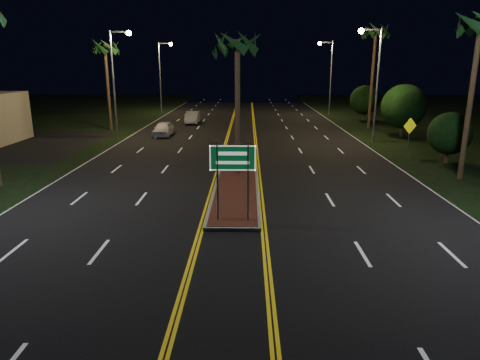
{
  "coord_description": "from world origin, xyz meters",
  "views": [
    {
      "loc": [
        0.59,
        -13.41,
        6.2
      ],
      "look_at": [
        0.29,
        2.48,
        1.9
      ],
      "focal_mm": 32.0,
      "sensor_mm": 36.0,
      "label": 1
    }
  ],
  "objects_px": {
    "shrub_near": "(450,133)",
    "car_near": "(163,128)",
    "highway_sign": "(233,165)",
    "shrub_mid": "(404,106)",
    "streetlight_left_far": "(163,69)",
    "streetlight_left_mid": "(117,71)",
    "streetlight_right_far": "(328,69)",
    "median_island": "(236,192)",
    "palm_median": "(237,44)",
    "shrub_far": "(364,100)",
    "streetlight_right_mid": "(374,72)",
    "palm_right_far": "(376,33)",
    "palm_left_far": "(105,48)",
    "car_far": "(192,116)",
    "warning_sign": "(409,131)"
  },
  "relations": [
    {
      "from": "palm_left_far",
      "to": "shrub_mid",
      "type": "xyz_separation_m",
      "value": [
        26.8,
        -4.0,
        -5.02
      ]
    },
    {
      "from": "streetlight_right_mid",
      "to": "palm_right_far",
      "type": "distance_m",
      "value": 9.0
    },
    {
      "from": "shrub_mid",
      "to": "palm_right_far",
      "type": "bearing_deg",
      "value": 101.31
    },
    {
      "from": "median_island",
      "to": "palm_median",
      "type": "distance_m",
      "value": 8.0
    },
    {
      "from": "palm_median",
      "to": "car_near",
      "type": "bearing_deg",
      "value": 116.35
    },
    {
      "from": "streetlight_left_far",
      "to": "shrub_far",
      "type": "height_order",
      "value": "streetlight_left_far"
    },
    {
      "from": "streetlight_left_mid",
      "to": "streetlight_left_far",
      "type": "relative_size",
      "value": 1.0
    },
    {
      "from": "streetlight_left_mid",
      "to": "car_far",
      "type": "xyz_separation_m",
      "value": [
        5.11,
        9.36,
        -4.92
      ]
    },
    {
      "from": "palm_median",
      "to": "shrub_far",
      "type": "distance_m",
      "value": 29.41
    },
    {
      "from": "streetlight_left_mid",
      "to": "palm_left_far",
      "type": "bearing_deg",
      "value": 118.67
    },
    {
      "from": "car_near",
      "to": "shrub_mid",
      "type": "bearing_deg",
      "value": -0.91
    },
    {
      "from": "streetlight_left_far",
      "to": "shrub_near",
      "type": "bearing_deg",
      "value": -51.21
    },
    {
      "from": "shrub_mid",
      "to": "shrub_far",
      "type": "bearing_deg",
      "value": 90.95
    },
    {
      "from": "streetlight_left_mid",
      "to": "car_near",
      "type": "height_order",
      "value": "streetlight_left_mid"
    },
    {
      "from": "palm_median",
      "to": "warning_sign",
      "type": "bearing_deg",
      "value": 26.43
    },
    {
      "from": "median_island",
      "to": "shrub_mid",
      "type": "relative_size",
      "value": 2.22
    },
    {
      "from": "palm_median",
      "to": "palm_right_far",
      "type": "bearing_deg",
      "value": 56.72
    },
    {
      "from": "palm_median",
      "to": "shrub_mid",
      "type": "relative_size",
      "value": 1.8
    },
    {
      "from": "palm_right_far",
      "to": "palm_median",
      "type": "bearing_deg",
      "value": -123.28
    },
    {
      "from": "palm_right_far",
      "to": "warning_sign",
      "type": "distance_m",
      "value": 15.53
    },
    {
      "from": "car_near",
      "to": "streetlight_left_mid",
      "type": "bearing_deg",
      "value": -168.18
    },
    {
      "from": "shrub_near",
      "to": "highway_sign",
      "type": "bearing_deg",
      "value": -140.31
    },
    {
      "from": "highway_sign",
      "to": "palm_median",
      "type": "relative_size",
      "value": 0.39
    },
    {
      "from": "shrub_far",
      "to": "car_near",
      "type": "height_order",
      "value": "shrub_far"
    },
    {
      "from": "streetlight_left_mid",
      "to": "shrub_near",
      "type": "height_order",
      "value": "streetlight_left_mid"
    },
    {
      "from": "palm_median",
      "to": "car_near",
      "type": "relative_size",
      "value": 1.88
    },
    {
      "from": "streetlight_left_far",
      "to": "palm_left_far",
      "type": "xyz_separation_m",
      "value": [
        -2.19,
        -16.0,
        2.09
      ]
    },
    {
      "from": "shrub_near",
      "to": "shrub_mid",
      "type": "relative_size",
      "value": 0.71
    },
    {
      "from": "palm_median",
      "to": "shrub_near",
      "type": "relative_size",
      "value": 2.52
    },
    {
      "from": "streetlight_right_far",
      "to": "palm_right_far",
      "type": "distance_m",
      "value": 12.69
    },
    {
      "from": "palm_median",
      "to": "shrub_mid",
      "type": "bearing_deg",
      "value": 43.96
    },
    {
      "from": "streetlight_left_far",
      "to": "shrub_near",
      "type": "xyz_separation_m",
      "value": [
        24.11,
        -30.0,
        -3.71
      ]
    },
    {
      "from": "palm_right_far",
      "to": "warning_sign",
      "type": "height_order",
      "value": "palm_right_far"
    },
    {
      "from": "shrub_near",
      "to": "shrub_far",
      "type": "distance_m",
      "value": 22.01
    },
    {
      "from": "shrub_near",
      "to": "car_near",
      "type": "relative_size",
      "value": 0.75
    },
    {
      "from": "palm_median",
      "to": "palm_left_far",
      "type": "distance_m",
      "value": 21.69
    },
    {
      "from": "median_island",
      "to": "shrub_near",
      "type": "relative_size",
      "value": 3.11
    },
    {
      "from": "streetlight_left_far",
      "to": "streetlight_right_mid",
      "type": "xyz_separation_m",
      "value": [
        21.23,
        -22.0,
        0.0
      ]
    },
    {
      "from": "highway_sign",
      "to": "streetlight_right_mid",
      "type": "xyz_separation_m",
      "value": [
        10.61,
        19.2,
        3.25
      ]
    },
    {
      "from": "palm_left_far",
      "to": "warning_sign",
      "type": "bearing_deg",
      "value": -25.24
    },
    {
      "from": "shrub_near",
      "to": "shrub_far",
      "type": "relative_size",
      "value": 0.83
    },
    {
      "from": "palm_median",
      "to": "car_far",
      "type": "bearing_deg",
      "value": 103.54
    },
    {
      "from": "highway_sign",
      "to": "shrub_mid",
      "type": "bearing_deg",
      "value": 56.56
    },
    {
      "from": "shrub_near",
      "to": "streetlight_right_far",
      "type": "bearing_deg",
      "value": 95.89
    },
    {
      "from": "palm_median",
      "to": "streetlight_right_mid",
      "type": "bearing_deg",
      "value": 47.3
    },
    {
      "from": "palm_right_far",
      "to": "car_near",
      "type": "xyz_separation_m",
      "value": [
        -19.83,
        -5.31,
        -8.41
      ]
    },
    {
      "from": "streetlight_right_far",
      "to": "car_near",
      "type": "height_order",
      "value": "streetlight_right_far"
    },
    {
      "from": "highway_sign",
      "to": "car_near",
      "type": "distance_m",
      "value": 23.05
    },
    {
      "from": "streetlight_left_mid",
      "to": "streetlight_right_far",
      "type": "bearing_deg",
      "value": 40.3
    },
    {
      "from": "palm_right_far",
      "to": "shrub_near",
      "type": "bearing_deg",
      "value": -87.49
    }
  ]
}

